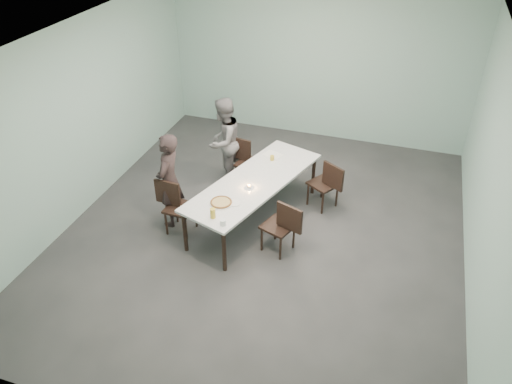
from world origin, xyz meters
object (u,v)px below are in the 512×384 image
(table, at_px, (254,183))
(chair_far_right, at_px, (327,182))
(diner_near, at_px, (169,181))
(diner_far, at_px, (224,141))
(tealight, at_px, (249,187))
(chair_near_left, at_px, (175,203))
(chair_far_left, at_px, (246,159))
(water_tumbler, at_px, (223,222))
(side_plate, at_px, (234,203))
(pizza, at_px, (221,202))
(beer_glass, at_px, (213,213))
(amber_tumbler, at_px, (272,158))
(chair_near_right, at_px, (283,224))

(table, relative_size, chair_far_right, 3.16)
(chair_far_right, bearing_deg, diner_near, 59.22)
(diner_far, relative_size, tealight, 27.98)
(tealight, bearing_deg, chair_near_left, -159.39)
(chair_far_left, xyz_separation_m, water_tumbler, (0.44, -2.20, 0.29))
(side_plate, bearing_deg, chair_near_left, 177.31)
(pizza, relative_size, beer_glass, 2.27)
(diner_near, xyz_separation_m, diner_far, (0.33, 1.46, 0.00))
(side_plate, xyz_separation_m, tealight, (0.08, 0.45, 0.02))
(chair_far_right, relative_size, amber_tumbler, 10.88)
(table, xyz_separation_m, beer_glass, (-0.24, -1.09, 0.13))
(pizza, xyz_separation_m, tealight, (0.25, 0.51, 0.00))
(chair_far_left, distance_m, tealight, 1.34)
(diner_near, relative_size, pizza, 4.58)
(pizza, xyz_separation_m, beer_glass, (0.02, -0.35, 0.06))
(water_tumbler, bearing_deg, amber_tumbler, 86.01)
(side_plate, bearing_deg, chair_near_right, 4.18)
(table, xyz_separation_m, water_tumbler, (-0.05, -1.20, 0.10))
(chair_far_right, bearing_deg, side_plate, 83.13)
(beer_glass, bearing_deg, diner_near, 147.24)
(table, xyz_separation_m, diner_near, (-1.22, -0.46, 0.09))
(diner_near, height_order, side_plate, diner_near)
(amber_tumbler, bearing_deg, chair_near_right, -66.93)
(chair_far_left, relative_size, diner_far, 0.56)
(chair_near_left, distance_m, chair_far_left, 1.72)
(diner_far, relative_size, side_plate, 8.71)
(water_tumbler, bearing_deg, chair_far_left, 101.41)
(chair_near_left, height_order, chair_far_right, same)
(table, height_order, diner_far, diner_far)
(pizza, relative_size, water_tumbler, 3.78)
(chair_near_left, relative_size, diner_far, 0.56)
(chair_near_left, xyz_separation_m, tealight, (1.07, 0.40, 0.27))
(diner_near, distance_m, side_plate, 1.16)
(chair_far_right, xyz_separation_m, water_tumbler, (-1.07, -1.89, 0.29))
(pizza, distance_m, water_tumbler, 0.51)
(diner_far, relative_size, pizza, 4.61)
(side_plate, relative_size, amber_tumbler, 2.25)
(chair_near_right, xyz_separation_m, pizza, (-0.90, -0.12, 0.27))
(chair_near_left, xyz_separation_m, chair_near_right, (1.71, 0.01, 0.00))
(chair_near_left, distance_m, tealight, 1.17)
(chair_far_right, bearing_deg, amber_tumbler, 32.46)
(pizza, distance_m, amber_tumbler, 1.46)
(chair_near_right, xyz_separation_m, water_tumbler, (-0.69, -0.58, 0.29))
(beer_glass, bearing_deg, table, 77.59)
(table, bearing_deg, pizza, -109.30)
(diner_far, bearing_deg, water_tumbler, 33.13)
(tealight, height_order, amber_tumbler, amber_tumbler)
(chair_near_right, height_order, tealight, chair_near_right)
(side_plate, relative_size, tealight, 3.21)
(tealight, bearing_deg, pizza, -116.41)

